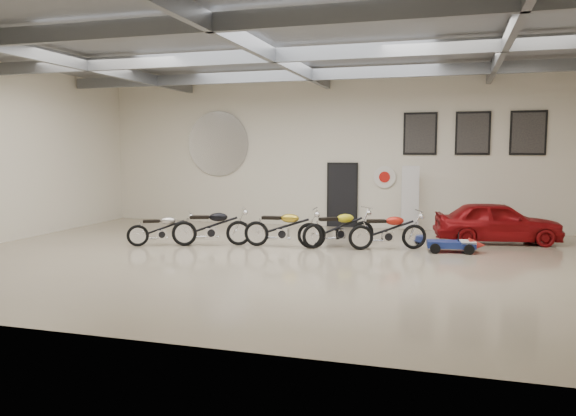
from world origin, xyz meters
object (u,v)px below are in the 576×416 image
(motorcycle_silver, at_px, (162,228))
(go_kart, at_px, (456,242))
(motorcycle_gold, at_px, (283,227))
(motorcycle_black, at_px, (211,226))
(motorcycle_yellow, at_px, (339,227))
(banner_stand, at_px, (410,200))
(vintage_car, at_px, (497,222))
(motorcycle_red, at_px, (388,230))

(motorcycle_silver, xyz_separation_m, go_kart, (7.66, 1.22, -0.21))
(motorcycle_silver, height_order, motorcycle_gold, motorcycle_gold)
(motorcycle_black, xyz_separation_m, motorcycle_yellow, (3.35, 0.79, -0.01))
(banner_stand, relative_size, motorcycle_yellow, 0.98)
(banner_stand, height_order, motorcycle_yellow, banner_stand)
(motorcycle_gold, xyz_separation_m, go_kart, (4.44, 0.52, -0.28))
(motorcycle_gold, xyz_separation_m, motorcycle_yellow, (1.42, 0.46, -0.01))
(vintage_car, bearing_deg, motorcycle_gold, 104.16)
(motorcycle_red, bearing_deg, motorcycle_black, 168.35)
(motorcycle_silver, relative_size, vintage_car, 0.53)
(motorcycle_red, bearing_deg, vintage_car, 14.04)
(banner_stand, bearing_deg, motorcycle_gold, -142.47)
(motorcycle_black, bearing_deg, banner_stand, 20.31)
(motorcycle_black, height_order, motorcycle_red, motorcycle_black)
(motorcycle_silver, xyz_separation_m, motorcycle_red, (5.95, 1.13, 0.05))
(motorcycle_yellow, distance_m, vintage_car, 4.55)
(motorcycle_silver, xyz_separation_m, motorcycle_yellow, (4.65, 1.16, 0.06))
(banner_stand, xyz_separation_m, motorcycle_yellow, (-1.60, -3.44, -0.47))
(motorcycle_silver, relative_size, motorcycle_gold, 0.86)
(motorcycle_gold, xyz_separation_m, motorcycle_red, (2.72, 0.43, -0.02))
(motorcycle_black, bearing_deg, motorcycle_red, -10.93)
(motorcycle_red, relative_size, go_kart, 1.38)
(banner_stand, bearing_deg, go_kart, -81.99)
(motorcycle_black, bearing_deg, motorcycle_yellow, -6.91)
(motorcycle_black, height_order, go_kart, motorcycle_black)
(motorcycle_red, xyz_separation_m, go_kart, (1.72, 0.09, -0.26))
(motorcycle_black, distance_m, motorcycle_red, 4.71)
(motorcycle_yellow, relative_size, motorcycle_red, 1.02)
(motorcycle_red, bearing_deg, motorcycle_gold, 168.07)
(motorcycle_gold, bearing_deg, go_kart, 2.91)
(banner_stand, height_order, motorcycle_silver, banner_stand)
(motorcycle_red, bearing_deg, banner_stand, 64.09)
(motorcycle_black, bearing_deg, vintage_car, -0.12)
(banner_stand, relative_size, motorcycle_silver, 1.11)
(motorcycle_black, relative_size, motorcycle_gold, 1.00)
(motorcycle_silver, relative_size, motorcycle_black, 0.86)
(motorcycle_silver, bearing_deg, motorcycle_yellow, -15.41)
(motorcycle_black, relative_size, go_kart, 1.43)
(motorcycle_yellow, bearing_deg, banner_stand, 28.07)
(motorcycle_gold, relative_size, vintage_car, 0.61)
(motorcycle_black, distance_m, vintage_car, 7.94)
(motorcycle_silver, bearing_deg, motorcycle_red, -18.68)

